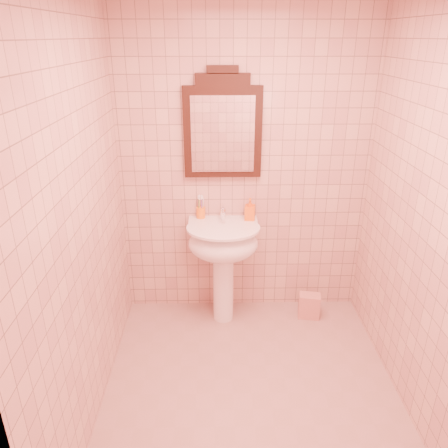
{
  "coord_description": "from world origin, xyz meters",
  "views": [
    {
      "loc": [
        -0.23,
        -2.27,
        2.24
      ],
      "look_at": [
        -0.18,
        0.55,
        1.02
      ],
      "focal_mm": 35.0,
      "sensor_mm": 36.0,
      "label": 1
    }
  ],
  "objects_px": {
    "mirror": "(223,128)",
    "soap_dispenser": "(250,209)",
    "towel": "(309,306)",
    "pedestal_sink": "(223,249)",
    "toothbrush_cup": "(201,212)"
  },
  "relations": [
    {
      "from": "toothbrush_cup",
      "to": "towel",
      "type": "xyz_separation_m",
      "value": [
        0.92,
        -0.17,
        -0.8
      ]
    },
    {
      "from": "mirror",
      "to": "towel",
      "type": "relative_size",
      "value": 3.88
    },
    {
      "from": "pedestal_sink",
      "to": "towel",
      "type": "relative_size",
      "value": 4.01
    },
    {
      "from": "soap_dispenser",
      "to": "mirror",
      "type": "bearing_deg",
      "value": 171.55
    },
    {
      "from": "mirror",
      "to": "toothbrush_cup",
      "type": "xyz_separation_m",
      "value": [
        -0.18,
        -0.02,
        -0.69
      ]
    },
    {
      "from": "towel",
      "to": "toothbrush_cup",
      "type": "bearing_deg",
      "value": 169.27
    },
    {
      "from": "mirror",
      "to": "towel",
      "type": "xyz_separation_m",
      "value": [
        0.74,
        -0.19,
        -1.49
      ]
    },
    {
      "from": "pedestal_sink",
      "to": "mirror",
      "type": "bearing_deg",
      "value": 90.0
    },
    {
      "from": "mirror",
      "to": "pedestal_sink",
      "type": "bearing_deg",
      "value": -90.0
    },
    {
      "from": "pedestal_sink",
      "to": "soap_dispenser",
      "type": "bearing_deg",
      "value": 32.18
    },
    {
      "from": "toothbrush_cup",
      "to": "soap_dispenser",
      "type": "relative_size",
      "value": 0.93
    },
    {
      "from": "pedestal_sink",
      "to": "toothbrush_cup",
      "type": "height_order",
      "value": "toothbrush_cup"
    },
    {
      "from": "pedestal_sink",
      "to": "towel",
      "type": "xyz_separation_m",
      "value": [
        0.74,
        0.01,
        -0.55
      ]
    },
    {
      "from": "towel",
      "to": "pedestal_sink",
      "type": "bearing_deg",
      "value": -179.39
    },
    {
      "from": "mirror",
      "to": "soap_dispenser",
      "type": "distance_m",
      "value": 0.68
    }
  ]
}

